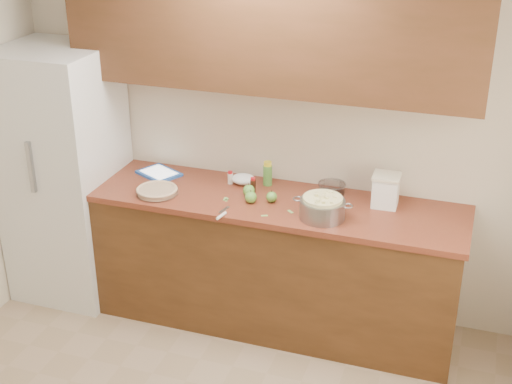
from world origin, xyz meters
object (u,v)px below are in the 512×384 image
(colander, at_px, (322,208))
(pie, at_px, (157,191))
(tablet, at_px, (159,173))
(flour_canister, at_px, (386,190))

(colander, bearing_deg, pie, -179.34)
(colander, bearing_deg, tablet, 166.99)
(colander, relative_size, tablet, 1.09)
(pie, relative_size, colander, 0.75)
(tablet, bearing_deg, colander, 14.22)
(flour_canister, bearing_deg, pie, -167.89)
(colander, bearing_deg, flour_canister, 41.55)
(pie, height_order, tablet, pie)
(pie, relative_size, tablet, 0.81)
(flour_canister, relative_size, tablet, 0.61)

